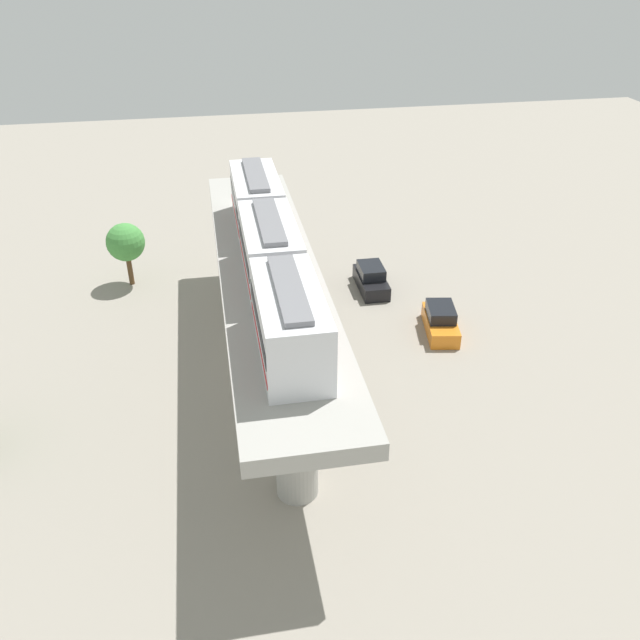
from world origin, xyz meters
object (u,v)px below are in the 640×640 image
object	(u,v)px
tree_near_viaduct	(126,243)
parked_car_orange	(441,321)
parked_car_black	(371,279)
train	(270,251)

from	to	relation	value
tree_near_viaduct	parked_car_orange	bearing A→B (deg)	-27.21
parked_car_black	tree_near_viaduct	xyz separation A→B (m)	(-16.76, 3.77, 2.49)
parked_car_orange	tree_near_viaduct	world-z (taller)	tree_near_viaduct
parked_car_black	tree_near_viaduct	size ratio (longest dim) A/B	0.92
train	tree_near_viaduct	world-z (taller)	train
parked_car_black	parked_car_orange	distance (m)	7.00
parked_car_black	train	bearing A→B (deg)	-127.13
parked_car_black	tree_near_viaduct	distance (m)	17.36
parked_car_black	tree_near_viaduct	bearing A→B (deg)	168.09
train	tree_near_viaduct	xyz separation A→B (m)	(-8.72, 14.11, -5.18)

